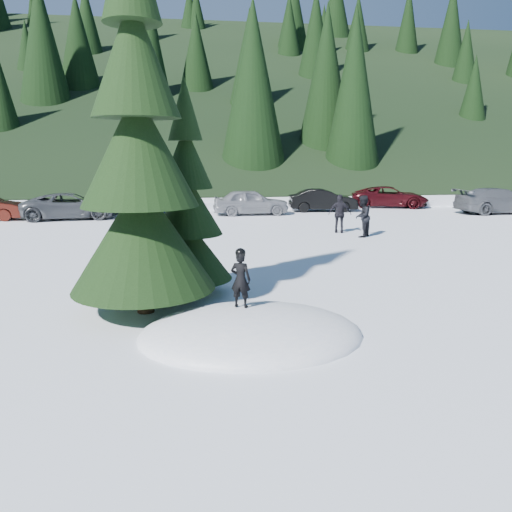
{
  "coord_description": "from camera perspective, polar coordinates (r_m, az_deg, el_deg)",
  "views": [
    {
      "loc": [
        -1.16,
        -9.32,
        3.57
      ],
      "look_at": [
        0.43,
        2.43,
        1.1
      ],
      "focal_mm": 35.0,
      "sensor_mm": 36.0,
      "label": 1
    }
  ],
  "objects": [
    {
      "name": "car_2",
      "position": [
        29.04,
        -20.36,
        5.39
      ],
      "size": [
        5.36,
        2.96,
        1.42
      ],
      "primitive_type": "imported",
      "rotation": [
        0.0,
        0.0,
        1.69
      ],
      "color": "#424548",
      "rests_on": "ground"
    },
    {
      "name": "spruce_tall",
      "position": [
        11.17,
        -13.23,
        10.17
      ],
      "size": [
        3.2,
        3.2,
        8.6
      ],
      "color": "black",
      "rests_on": "ground"
    },
    {
      "name": "ground",
      "position": [
        10.05,
        -0.55,
        -9.06
      ],
      "size": [
        200.0,
        200.0,
        0.0
      ],
      "primitive_type": "plane",
      "color": "white",
      "rests_on": "ground"
    },
    {
      "name": "car_6",
      "position": [
        34.26,
        15.02,
        6.55
      ],
      "size": [
        5.39,
        3.6,
        1.37
      ],
      "primitive_type": "imported",
      "rotation": [
        0.0,
        0.0,
        1.28
      ],
      "color": "#33090D",
      "rests_on": "ground"
    },
    {
      "name": "snow_mound",
      "position": [
        10.05,
        -0.55,
        -9.06
      ],
      "size": [
        4.48,
        3.52,
        0.96
      ],
      "primitive_type": "ellipsoid",
      "color": "white",
      "rests_on": "ground"
    },
    {
      "name": "child_skier",
      "position": [
        10.08,
        -1.77,
        -2.71
      ],
      "size": [
        0.49,
        0.42,
        1.15
      ],
      "primitive_type": "imported",
      "rotation": [
        0.0,
        0.0,
        2.71
      ],
      "color": "black",
      "rests_on": "snow_mound"
    },
    {
      "name": "adult_0",
      "position": [
        21.8,
        12.06,
        4.46
      ],
      "size": [
        1.07,
        1.1,
        1.78
      ],
      "primitive_type": "imported",
      "rotation": [
        0.0,
        0.0,
        4.03
      ],
      "color": "black",
      "rests_on": "ground"
    },
    {
      "name": "forest_hillside",
      "position": [
        63.95,
        -6.99,
        19.73
      ],
      "size": [
        200.0,
        60.0,
        25.0
      ],
      "primitive_type": null,
      "color": "black",
      "rests_on": "ground"
    },
    {
      "name": "car_4",
      "position": [
        29.09,
        -0.59,
        6.2
      ],
      "size": [
        4.38,
        1.78,
        1.49
      ],
      "primitive_type": "imported",
      "rotation": [
        0.0,
        0.0,
        1.58
      ],
      "color": "gray",
      "rests_on": "ground"
    },
    {
      "name": "adult_1",
      "position": [
        22.76,
        9.57,
        4.78
      ],
      "size": [
        1.1,
        0.73,
        1.73
      ],
      "primitive_type": "imported",
      "rotation": [
        0.0,
        0.0,
        2.81
      ],
      "color": "black",
      "rests_on": "ground"
    },
    {
      "name": "car_7",
      "position": [
        33.05,
        25.96,
        5.71
      ],
      "size": [
        5.31,
        2.43,
        1.51
      ],
      "primitive_type": "imported",
      "rotation": [
        0.0,
        0.0,
        1.63
      ],
      "color": "#54585D",
      "rests_on": "ground"
    },
    {
      "name": "car_5",
      "position": [
        31.08,
        7.66,
        6.34
      ],
      "size": [
        4.25,
        1.78,
        1.37
      ],
      "primitive_type": "imported",
      "rotation": [
        0.0,
        0.0,
        1.49
      ],
      "color": "black",
      "rests_on": "ground"
    },
    {
      "name": "spruce_short",
      "position": [
        12.6,
        -7.84,
        4.97
      ],
      "size": [
        2.2,
        2.2,
        5.37
      ],
      "color": "black",
      "rests_on": "ground"
    },
    {
      "name": "car_3",
      "position": [
        30.32,
        -10.71,
        6.05
      ],
      "size": [
        4.75,
        2.64,
        1.3
      ],
      "primitive_type": "imported",
      "rotation": [
        0.0,
        0.0,
        1.38
      ],
      "color": "black",
      "rests_on": "ground"
    }
  ]
}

